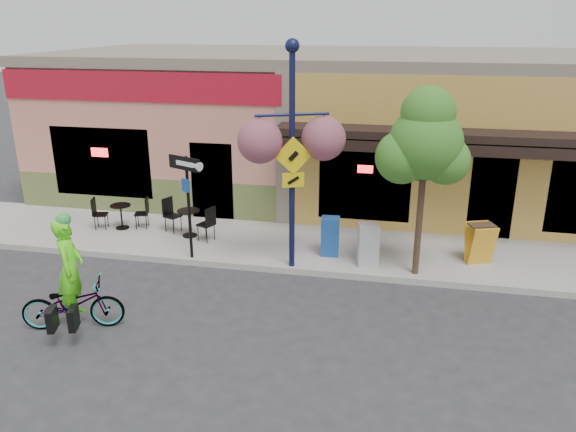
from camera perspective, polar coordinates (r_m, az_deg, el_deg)
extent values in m
plane|color=#2D2D30|center=(12.32, 0.71, -6.99)|extent=(90.00, 90.00, 0.00)
cube|color=#9E9B93|center=(14.08, 2.24, -3.17)|extent=(24.00, 3.00, 0.15)
cube|color=#A8A59E|center=(12.78, 1.18, -5.62)|extent=(24.00, 0.12, 0.15)
imported|color=maroon|center=(11.24, -21.02, -8.36)|extent=(1.96, 1.17, 0.97)
imported|color=#5FFE1A|center=(11.01, -21.09, -6.20)|extent=(0.65, 0.81, 1.92)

